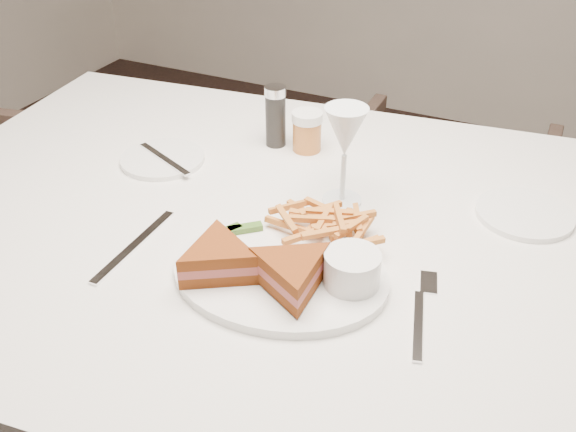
% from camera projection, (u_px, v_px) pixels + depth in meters
% --- Properties ---
extents(table, '(1.55, 1.12, 0.75)m').
position_uv_depth(table, '(299.00, 383.00, 1.26)').
color(table, silver).
rests_on(table, ground).
extents(chair_far, '(0.59, 0.55, 0.60)m').
position_uv_depth(chair_far, '(434.00, 214.00, 1.89)').
color(chair_far, '#48352C').
rests_on(chair_far, ground).
extents(table_setting, '(0.82, 0.59, 0.18)m').
position_uv_depth(table_setting, '(301.00, 222.00, 0.99)').
color(table_setting, white).
rests_on(table_setting, table).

